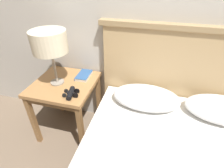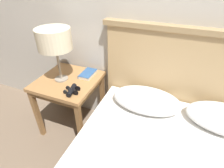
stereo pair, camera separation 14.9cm
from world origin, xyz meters
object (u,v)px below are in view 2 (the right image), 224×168
object	(u,v)px
nightstand	(69,86)
binoculars_pair	(72,90)
book_on_nightstand	(88,74)
table_lamp	(54,40)

from	to	relation	value
nightstand	binoculars_pair	world-z (taller)	binoculars_pair
nightstand	book_on_nightstand	bearing A→B (deg)	46.30
book_on_nightstand	binoculars_pair	xyz separation A→B (m)	(0.01, -0.32, 0.01)
table_lamp	book_on_nightstand	xyz separation A→B (m)	(0.20, 0.17, -0.39)
nightstand	table_lamp	distance (m)	0.49
nightstand	book_on_nightstand	xyz separation A→B (m)	(0.15, 0.15, 0.10)
book_on_nightstand	binoculars_pair	size ratio (longest dim) A/B	1.26
nightstand	binoculars_pair	distance (m)	0.25
nightstand	table_lamp	xyz separation A→B (m)	(-0.06, -0.02, 0.49)
table_lamp	book_on_nightstand	world-z (taller)	table_lamp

